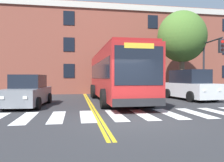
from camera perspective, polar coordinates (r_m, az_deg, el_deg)
name	(u,v)px	position (r m, az deg, el deg)	size (l,w,h in m)	color
ground_plane	(133,121)	(8.59, 5.64, -10.29)	(120.00, 120.00, 0.00)	#303033
crosswalk	(143,114)	(10.08, 8.19, -8.61)	(13.25, 3.01, 0.01)	white
lane_line_yellow_inner	(83,93)	(23.54, -7.49, -3.18)	(0.12, 36.00, 0.01)	gold
lane_line_yellow_outer	(85,93)	(23.55, -7.10, -3.18)	(0.12, 36.00, 0.01)	gold
city_bus	(116,75)	(15.26, 1.05, 1.64)	(3.03, 11.04, 3.50)	#B22323
car_grey_near_lane	(28,92)	(13.62, -21.01, -2.69)	(2.33, 4.76, 1.84)	slate
car_white_far_lane	(189,86)	(17.51, 19.57, -1.15)	(2.52, 5.04, 2.25)	white
traffic_light_near_corner	(211,57)	(19.44, 24.43, 5.78)	(0.55, 2.93, 5.03)	#28282D
street_tree_curbside_large	(182,37)	(20.94, 17.82, 10.90)	(5.39, 5.12, 7.64)	brown
building_facade	(70,52)	(26.32, -10.94, 7.51)	(43.92, 7.83, 9.41)	brown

